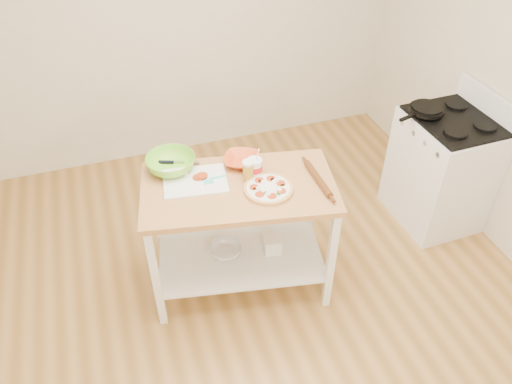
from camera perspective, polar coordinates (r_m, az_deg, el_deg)
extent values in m
cube|color=#AE7E40|center=(3.55, 0.84, -14.58)|extent=(4.00, 4.50, 0.02)
cube|color=beige|center=(4.53, -9.00, 19.59)|extent=(4.00, 0.02, 2.70)
cube|color=#B9814C|center=(3.15, -1.99, 0.41)|extent=(1.33, 0.89, 0.04)
cube|color=white|center=(3.58, -1.76, -7.43)|extent=(1.24, 0.81, 0.02)
cube|color=white|center=(3.26, -11.34, -9.80)|extent=(0.06, 0.06, 0.86)
cube|color=white|center=(3.67, -11.17, -2.97)|extent=(0.06, 0.06, 0.86)
cube|color=white|center=(3.34, 8.55, -7.89)|extent=(0.06, 0.06, 0.86)
cube|color=white|center=(3.74, 6.36, -1.43)|extent=(0.06, 0.06, 0.86)
cube|color=white|center=(4.25, 20.32, 2.24)|extent=(0.60, 0.70, 0.92)
cube|color=black|center=(4.00, 21.82, 7.59)|extent=(0.56, 0.66, 0.02)
cube|color=white|center=(4.13, 25.10, 9.15)|extent=(0.05, 0.69, 0.18)
cylinder|color=black|center=(3.98, 18.93, 8.93)|extent=(0.26, 0.26, 0.03)
cube|color=black|center=(3.83, 16.97, 8.18)|extent=(0.16, 0.07, 0.02)
cylinder|color=#E8AC63|center=(3.09, 1.42, 0.27)|extent=(0.31, 0.31, 0.02)
cylinder|color=#E8AC63|center=(3.09, 1.42, 0.44)|extent=(0.31, 0.31, 0.01)
cylinder|color=white|center=(3.09, 1.42, 0.45)|extent=(0.27, 0.27, 0.01)
cylinder|color=#AA3316|center=(3.12, 2.85, 1.01)|extent=(0.06, 0.06, 0.01)
cylinder|color=#AA3316|center=(3.15, 1.73, 1.54)|extent=(0.06, 0.06, 0.01)
cylinder|color=#AA3316|center=(3.13, 0.38, 1.34)|extent=(0.06, 0.06, 0.01)
cylinder|color=#AA3316|center=(3.08, -0.21, 0.54)|extent=(0.06, 0.06, 0.01)
cylinder|color=#AA3316|center=(3.03, 0.43, -0.27)|extent=(0.06, 0.06, 0.01)
cylinder|color=#AA3316|center=(3.02, 1.84, -0.47)|extent=(0.06, 0.06, 0.01)
cylinder|color=#AA3316|center=(3.06, 2.93, 0.12)|extent=(0.06, 0.06, 0.01)
sphere|color=white|center=(3.13, 2.31, 1.27)|extent=(0.04, 0.04, 0.04)
sphere|color=white|center=(3.12, 0.86, 1.07)|extent=(0.04, 0.04, 0.04)
sphere|color=white|center=(3.07, 0.31, 0.36)|extent=(0.04, 0.04, 0.04)
sphere|color=white|center=(3.03, 1.39, -0.26)|extent=(0.04, 0.04, 0.04)
sphere|color=white|center=(3.06, 2.69, 0.26)|extent=(0.04, 0.04, 0.04)
sphere|color=white|center=(3.12, 2.15, 1.15)|extent=(0.04, 0.04, 0.04)
plane|color=#0F5115|center=(3.10, 3.08, 0.81)|extent=(0.03, 0.03, 0.00)
plane|color=#0F5115|center=(3.14, 1.87, 1.49)|extent=(0.04, 0.04, 0.00)
plane|color=#0F5115|center=(3.12, 0.48, 1.25)|extent=(0.03, 0.03, 0.00)
plane|color=#0F5115|center=(3.07, -0.09, 0.40)|extent=(0.03, 0.03, 0.00)
plane|color=#0F5115|center=(3.04, 1.10, -0.05)|extent=(0.04, 0.04, 0.00)
plane|color=#0F5115|center=(3.03, 2.57, -0.20)|extent=(0.03, 0.03, 0.00)
cube|color=white|center=(3.19, -6.97, 1.27)|extent=(0.44, 0.35, 0.01)
cube|color=#F4EACC|center=(3.23, -9.22, 2.03)|extent=(0.03, 0.03, 0.02)
cube|color=#F4EACC|center=(3.23, -8.61, 2.10)|extent=(0.03, 0.03, 0.02)
cube|color=#F4EACC|center=(3.23, -7.99, 2.18)|extent=(0.03, 0.03, 0.02)
cube|color=#F4EACC|center=(3.26, -9.26, 2.40)|extent=(0.03, 0.03, 0.02)
cube|color=#F4EACC|center=(3.26, -8.65, 2.47)|extent=(0.03, 0.03, 0.02)
cube|color=#F4EACC|center=(3.26, -8.04, 2.54)|extent=(0.03, 0.03, 0.02)
cylinder|color=#AA3316|center=(3.20, -6.66, 1.67)|extent=(0.07, 0.07, 0.01)
cylinder|color=#AA3316|center=(3.20, -6.40, 1.79)|extent=(0.07, 0.07, 0.01)
cylinder|color=#AA3316|center=(3.19, -6.14, 1.91)|extent=(0.07, 0.07, 0.01)
cube|color=#38D9BF|center=(3.16, -5.45, 1.16)|extent=(0.06, 0.04, 0.01)
cylinder|color=#38D9BF|center=(3.19, -4.37, 1.73)|extent=(0.10, 0.02, 0.01)
cube|color=silver|center=(3.34, -8.01, 3.40)|extent=(0.18, 0.09, 0.00)
cube|color=black|center=(3.36, -10.23, 3.39)|extent=(0.10, 0.05, 0.01)
imported|color=#DC5322|center=(3.31, -1.62, 3.64)|extent=(0.31, 0.31, 0.06)
imported|color=#7BD133|center=(3.29, -9.71, 3.22)|extent=(0.33, 0.33, 0.10)
cylinder|color=#AF8424|center=(3.15, -0.91, 2.30)|extent=(0.07, 0.07, 0.13)
cylinder|color=white|center=(3.10, -0.92, 3.35)|extent=(0.07, 0.07, 0.02)
cylinder|color=white|center=(3.19, -0.17, 2.82)|extent=(0.10, 0.10, 0.12)
cylinder|color=red|center=(3.19, -0.17, 2.82)|extent=(0.10, 0.10, 0.04)
cylinder|color=silver|center=(3.14, 0.17, 4.25)|extent=(0.01, 0.06, 0.12)
cylinder|color=brown|center=(3.18, 7.10, 1.49)|extent=(0.04, 0.36, 0.04)
imported|color=silver|center=(3.57, -3.48, -6.65)|extent=(0.24, 0.24, 0.07)
cube|color=white|center=(3.57, 1.89, -5.98)|extent=(0.14, 0.14, 0.12)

